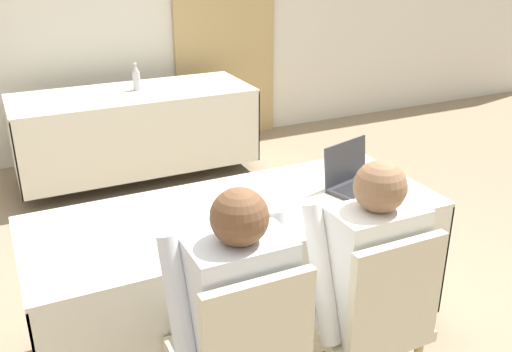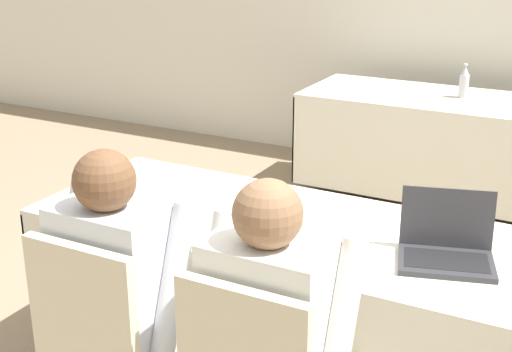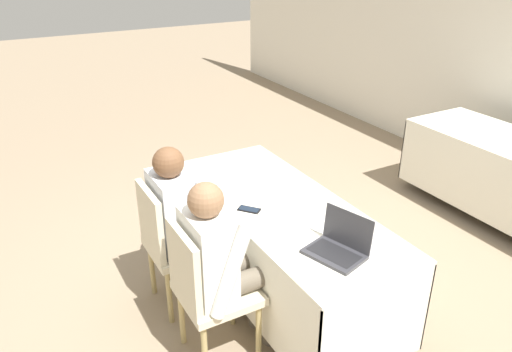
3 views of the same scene
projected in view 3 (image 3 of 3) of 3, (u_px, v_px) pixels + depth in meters
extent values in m
plane|color=gray|center=(280.00, 293.00, 3.64)|extent=(24.00, 24.00, 0.00)
cube|color=silver|center=(282.00, 205.00, 3.32)|extent=(1.95, 0.77, 0.02)
cube|color=silver|center=(232.00, 261.00, 3.29)|extent=(1.95, 0.01, 0.61)
cube|color=silver|center=(326.00, 231.00, 3.62)|extent=(1.95, 0.01, 0.61)
cube|color=silver|center=(220.00, 189.00, 4.22)|extent=(0.01, 0.77, 0.61)
cube|color=silver|center=(376.00, 332.00, 2.69)|extent=(0.01, 0.77, 0.61)
cylinder|color=#333333|center=(280.00, 287.00, 3.61)|extent=(0.06, 0.06, 0.11)
cube|color=silver|center=(485.00, 188.00, 4.25)|extent=(1.95, 0.01, 0.61)
cube|color=silver|center=(430.00, 143.00, 5.19)|extent=(0.01, 0.77, 0.61)
cylinder|color=#333333|center=(505.00, 214.00, 4.58)|extent=(0.06, 0.06, 0.11)
cube|color=#333338|center=(334.00, 255.00, 2.76)|extent=(0.36, 0.30, 0.02)
cube|color=black|center=(334.00, 253.00, 2.76)|extent=(0.31, 0.23, 0.00)
cube|color=#333338|center=(348.00, 229.00, 2.79)|extent=(0.31, 0.12, 0.21)
cube|color=black|center=(348.00, 229.00, 2.79)|extent=(0.28, 0.10, 0.18)
cube|color=black|center=(249.00, 210.00, 3.23)|extent=(0.15, 0.14, 0.01)
cube|color=#192333|center=(249.00, 209.00, 3.23)|extent=(0.14, 0.13, 0.00)
cube|color=white|center=(334.00, 223.00, 3.08)|extent=(0.31, 0.35, 0.00)
cube|color=white|center=(349.00, 253.00, 2.79)|extent=(0.28, 0.34, 0.00)
cylinder|color=tan|center=(218.00, 280.00, 3.44)|extent=(0.04, 0.04, 0.42)
cylinder|color=tan|center=(198.00, 255.00, 3.71)|extent=(0.04, 0.04, 0.42)
cylinder|color=tan|center=(169.00, 297.00, 3.28)|extent=(0.04, 0.04, 0.42)
cylinder|color=tan|center=(152.00, 269.00, 3.56)|extent=(0.04, 0.04, 0.42)
cube|color=beige|center=(182.00, 246.00, 3.39)|extent=(0.44, 0.44, 0.05)
cube|color=beige|center=(151.00, 222.00, 3.20)|extent=(0.40, 0.04, 0.45)
cylinder|color=tan|center=(259.00, 331.00, 2.99)|extent=(0.04, 0.04, 0.42)
cylinder|color=tan|center=(232.00, 298.00, 3.26)|extent=(0.04, 0.04, 0.42)
cylinder|color=tan|center=(182.00, 316.00, 3.11)|extent=(0.04, 0.04, 0.42)
cube|color=beige|center=(218.00, 293.00, 2.95)|extent=(0.44, 0.44, 0.05)
cube|color=beige|center=(184.00, 268.00, 2.75)|extent=(0.40, 0.04, 0.45)
cylinder|color=#665B4C|center=(205.00, 236.00, 3.34)|extent=(0.13, 0.42, 0.13)
cylinder|color=#665B4C|center=(194.00, 224.00, 3.48)|extent=(0.13, 0.42, 0.13)
cylinder|color=#665B4C|center=(230.00, 265.00, 3.55)|extent=(0.10, 0.10, 0.47)
cylinder|color=#665B4C|center=(219.00, 253.00, 3.69)|extent=(0.10, 0.10, 0.47)
cube|color=silver|center=(172.00, 212.00, 3.25)|extent=(0.36, 0.22, 0.52)
cylinder|color=silver|center=(190.00, 223.00, 3.10)|extent=(0.08, 0.26, 0.54)
cylinder|color=silver|center=(167.00, 196.00, 3.43)|extent=(0.08, 0.26, 0.54)
sphere|color=brown|center=(168.00, 162.00, 3.10)|extent=(0.20, 0.20, 0.20)
cylinder|color=#665B4C|center=(245.00, 282.00, 2.90)|extent=(0.13, 0.42, 0.13)
cylinder|color=#665B4C|center=(231.00, 266.00, 3.04)|extent=(0.13, 0.42, 0.13)
cylinder|color=#665B4C|center=(270.00, 312.00, 3.10)|extent=(0.10, 0.10, 0.47)
cylinder|color=#665B4C|center=(256.00, 296.00, 3.25)|extent=(0.10, 0.10, 0.47)
cube|color=white|center=(208.00, 255.00, 2.80)|extent=(0.36, 0.22, 0.52)
cylinder|color=white|center=(232.00, 271.00, 2.65)|extent=(0.08, 0.26, 0.54)
cylinder|color=white|center=(200.00, 235.00, 2.98)|extent=(0.08, 0.26, 0.54)
sphere|color=#8C6647|center=(206.00, 200.00, 2.65)|extent=(0.20, 0.20, 0.20)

